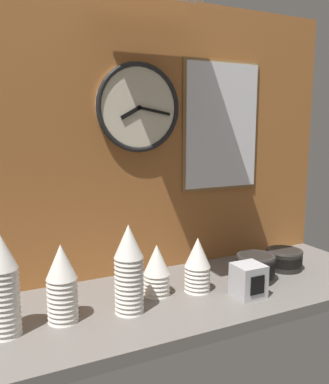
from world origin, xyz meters
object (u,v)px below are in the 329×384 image
object	(u,v)px
cup_stack_far_left	(2,284)
menu_board	(222,126)
cup_stack_center_right	(197,264)
napkin_dispenser	(248,280)
bowl_stack_far_right	(284,258)
bowl_stack_right	(256,267)
cup_stack_center_left	(129,269)
cup_stack_center	(157,270)
cup_stack_left	(62,283)
wall_clock	(139,108)

from	to	relation	value
cup_stack_far_left	menu_board	distance (m)	1.04
cup_stack_center_right	napkin_dispenser	world-z (taller)	cup_stack_center_right
bowl_stack_far_right	bowl_stack_right	bearing A→B (deg)	-165.28
menu_board	cup_stack_center_right	bearing A→B (deg)	-135.52
bowl_stack_right	menu_board	world-z (taller)	menu_board
cup_stack_center_left	menu_board	size ratio (longest dim) A/B	0.53
cup_stack_center	menu_board	xyz separation A→B (m)	(0.41, 0.22, 0.49)
cup_stack_far_left	bowl_stack_far_right	xyz separation A→B (m)	(1.07, 0.06, -0.11)
cup_stack_left	cup_stack_center_left	bearing A→B (deg)	-8.79
cup_stack_center_left	bowl_stack_far_right	xyz separation A→B (m)	(0.71, 0.08, -0.10)
bowl_stack_far_right	menu_board	bearing A→B (deg)	126.95
cup_stack_center_left	bowl_stack_far_right	size ratio (longest dim) A/B	1.93
cup_stack_center	cup_stack_center_right	bearing A→B (deg)	-13.46
bowl_stack_right	menu_board	distance (m)	0.59
cup_stack_center_right	menu_board	world-z (taller)	menu_board
wall_clock	napkin_dispenser	xyz separation A→B (m)	(0.25, -0.37, -0.59)
menu_board	cup_stack_far_left	bearing A→B (deg)	-162.50
cup_stack_center	bowl_stack_right	xyz separation A→B (m)	(0.39, -0.05, -0.04)
bowl_stack_right	wall_clock	bearing A→B (deg)	143.80
bowl_stack_far_right	menu_board	distance (m)	0.60
cup_stack_left	menu_board	bearing A→B (deg)	20.47
cup_stack_center_left	wall_clock	bearing A→B (deg)	61.48
napkin_dispenser	wall_clock	bearing A→B (deg)	124.03
cup_stack_far_left	cup_stack_center	bearing A→B (deg)	6.86
cup_stack_center_left	wall_clock	xyz separation A→B (m)	(0.16, 0.30, 0.50)
bowl_stack_right	cup_stack_far_left	bearing A→B (deg)	-179.18
cup_stack_far_left	napkin_dispenser	distance (m)	0.78
napkin_dispenser	cup_stack_center_right	bearing A→B (deg)	139.08
menu_board	cup_stack_center	bearing A→B (deg)	-151.00
cup_stack_center	cup_stack_left	world-z (taller)	cup_stack_left
cup_stack_center_left	wall_clock	size ratio (longest dim) A/B	0.85
cup_stack_far_left	wall_clock	distance (m)	0.77
cup_stack_far_left	bowl_stack_right	world-z (taller)	cup_stack_far_left
cup_stack_left	bowl_stack_right	distance (m)	0.72
cup_stack_far_left	bowl_stack_far_right	world-z (taller)	cup_stack_far_left
bowl_stack_right	napkin_dispenser	world-z (taller)	napkin_dispenser
menu_board	napkin_dispenser	size ratio (longest dim) A/B	4.73
cup_stack_center_left	cup_stack_center	xyz separation A→B (m)	(0.13, 0.08, -0.05)
bowl_stack_right	napkin_dispenser	xyz separation A→B (m)	(-0.11, -0.10, 0.00)
cup_stack_far_left	bowl_stack_right	xyz separation A→B (m)	(0.89, 0.01, -0.10)
cup_stack_left	bowl_stack_right	bearing A→B (deg)	0.29
cup_stack_center_left	napkin_dispenser	xyz separation A→B (m)	(0.41, -0.07, -0.08)
cup_stack_center	bowl_stack_far_right	size ratio (longest dim) A/B	1.23
menu_board	bowl_stack_right	bearing A→B (deg)	-93.65
cup_stack_left	cup_stack_center_right	xyz separation A→B (m)	(0.48, 0.02, -0.02)
menu_board	napkin_dispenser	world-z (taller)	menu_board
cup_stack_far_left	wall_clock	world-z (taller)	wall_clock
cup_stack_left	bowl_stack_far_right	bearing A→B (deg)	3.31
cup_stack_center	bowl_stack_far_right	bearing A→B (deg)	0.15
cup_stack_center_left	wall_clock	distance (m)	0.61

